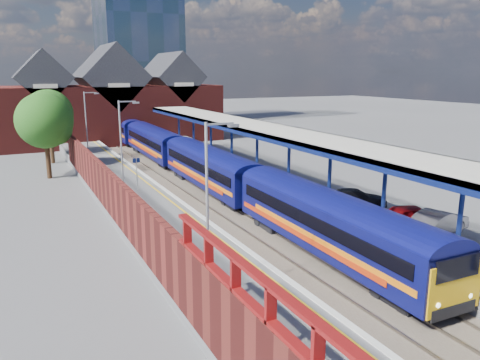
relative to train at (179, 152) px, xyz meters
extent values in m
plane|color=#5B5B5E|center=(-1.49, -3.00, -2.12)|extent=(240.00, 240.00, 0.00)
cube|color=#473D33|center=(-1.49, -13.00, -2.09)|extent=(6.00, 76.00, 0.06)
cube|color=slate|center=(-3.71, -13.00, -2.00)|extent=(0.07, 76.00, 0.14)
cube|color=slate|center=(-2.27, -13.00, -2.00)|extent=(0.07, 76.00, 0.14)
cube|color=slate|center=(-0.71, -13.00, -2.00)|extent=(0.07, 76.00, 0.14)
cube|color=slate|center=(0.73, -13.00, -2.00)|extent=(0.07, 76.00, 0.14)
cube|color=#565659|center=(-6.99, -13.00, -1.62)|extent=(5.00, 76.00, 1.00)
cube|color=#565659|center=(4.51, -13.00, -1.62)|extent=(6.00, 76.00, 1.00)
cube|color=silver|center=(-4.64, -13.00, -1.10)|extent=(0.30, 76.00, 0.05)
cube|color=silver|center=(1.66, -13.00, -1.10)|extent=(0.30, 76.00, 0.05)
cube|color=yellow|center=(-5.24, -13.00, -1.12)|extent=(0.14, 76.00, 0.01)
cube|color=#0B0E53|center=(0.01, -24.78, -0.22)|extent=(3.08, 16.05, 2.50)
cube|color=#0B0E53|center=(0.01, -24.78, 1.03)|extent=(3.08, 16.05, 0.60)
cube|color=#0B0E53|center=(0.01, -8.18, -0.22)|extent=(3.08, 16.05, 2.50)
cube|color=#0B0E53|center=(0.01, -8.18, 1.03)|extent=(3.08, 16.05, 0.60)
cube|color=#0B0E53|center=(0.01, 8.42, -0.22)|extent=(3.08, 16.05, 2.50)
cube|color=#0B0E53|center=(0.01, 8.42, 1.03)|extent=(3.08, 16.05, 0.60)
cube|color=#0B0E53|center=(0.01, 25.02, -0.22)|extent=(3.08, 16.05, 2.50)
cube|color=#0B0E53|center=(0.01, 25.02, 1.03)|extent=(3.08, 16.05, 0.60)
cube|color=black|center=(-1.41, 0.12, 0.23)|extent=(0.04, 60.54, 0.70)
cube|color=orange|center=(-1.42, 0.12, -0.57)|extent=(0.03, 55.27, 0.30)
cube|color=red|center=(-1.43, 0.12, -0.82)|extent=(0.03, 55.27, 0.30)
cube|color=#F2B20C|center=(0.01, -32.70, -0.42)|extent=(2.82, 0.35, 2.10)
cube|color=black|center=(0.01, -32.80, 0.43)|extent=(2.30, 0.20, 0.90)
cube|color=black|center=(0.01, -30.38, -1.82)|extent=(2.00, 2.40, 0.60)
cube|color=black|center=(0.01, 30.62, -1.82)|extent=(2.00, 2.40, 0.60)
cylinder|color=navy|center=(3.51, -30.00, 0.98)|extent=(0.24, 0.24, 4.20)
cylinder|color=navy|center=(3.51, -25.00, 0.98)|extent=(0.24, 0.24, 4.20)
cylinder|color=navy|center=(3.51, -20.00, 0.98)|extent=(0.24, 0.24, 4.20)
cylinder|color=navy|center=(3.51, -15.00, 0.98)|extent=(0.24, 0.24, 4.20)
cylinder|color=navy|center=(3.51, -10.00, 0.98)|extent=(0.24, 0.24, 4.20)
cylinder|color=navy|center=(3.51, -5.00, 0.98)|extent=(0.24, 0.24, 4.20)
cylinder|color=navy|center=(3.51, 0.00, 0.98)|extent=(0.24, 0.24, 4.20)
cylinder|color=navy|center=(3.51, 5.00, 0.98)|extent=(0.24, 0.24, 4.20)
cylinder|color=navy|center=(3.51, 10.00, 0.98)|extent=(0.24, 0.24, 4.20)
cube|color=beige|center=(4.01, -11.00, 3.23)|extent=(4.50, 52.00, 0.25)
cube|color=navy|center=(1.86, -11.00, 3.08)|extent=(0.20, 52.00, 0.55)
cube|color=navy|center=(6.16, -11.00, 3.08)|extent=(0.20, 52.00, 0.55)
cylinder|color=#A5A8AA|center=(-7.99, -27.00, 2.38)|extent=(0.12, 0.12, 7.00)
cube|color=#A5A8AA|center=(-7.39, -27.00, 5.78)|extent=(1.20, 0.08, 0.08)
cube|color=#A5A8AA|center=(-6.79, -27.00, 5.68)|extent=(0.45, 0.18, 0.12)
cylinder|color=#A5A8AA|center=(-7.99, -11.00, 2.38)|extent=(0.12, 0.12, 7.00)
cube|color=#A5A8AA|center=(-7.39, -11.00, 5.78)|extent=(1.20, 0.08, 0.08)
cube|color=#A5A8AA|center=(-6.79, -11.00, 5.68)|extent=(0.45, 0.18, 0.12)
cylinder|color=#A5A8AA|center=(-7.99, 5.00, 2.38)|extent=(0.12, 0.12, 7.00)
cube|color=#A5A8AA|center=(-7.39, 5.00, 5.78)|extent=(1.20, 0.08, 0.08)
cube|color=#A5A8AA|center=(-6.79, 5.00, 5.68)|extent=(0.45, 0.18, 0.12)
cylinder|color=#A5A8AA|center=(-6.49, -9.00, 0.13)|extent=(0.08, 0.08, 2.50)
cube|color=#0C194C|center=(-6.49, -9.00, 1.18)|extent=(0.55, 0.06, 0.35)
cube|color=maroon|center=(-9.59, -19.00, 0.28)|extent=(0.35, 50.00, 2.80)
cube|color=maroon|center=(-9.59, -36.00, 2.68)|extent=(0.30, 15.00, 0.12)
cube|color=maroon|center=(-9.59, -36.00, 1.73)|extent=(0.30, 15.00, 0.12)
cube|color=maroon|center=(-9.59, -37.00, 2.18)|extent=(0.30, 0.12, 1.00)
cube|color=maroon|center=(-9.59, -35.00, 2.18)|extent=(0.30, 0.12, 1.00)
cube|color=maroon|center=(-9.59, -33.00, 2.18)|extent=(0.30, 0.12, 1.00)
cube|color=maroon|center=(-9.59, -31.00, 2.18)|extent=(0.30, 0.12, 1.00)
cube|color=maroon|center=(-9.59, -29.00, 2.18)|extent=(0.30, 0.12, 1.00)
cube|color=maroon|center=(-1.49, 25.00, 1.88)|extent=(30.00, 12.00, 8.00)
cube|color=#232328|center=(-10.49, 25.00, 7.08)|extent=(7.13, 12.00, 7.13)
cube|color=#232328|center=(-1.49, 25.00, 7.08)|extent=(9.16, 12.00, 9.16)
cube|color=#232328|center=(7.51, 25.00, 7.08)|extent=(7.13, 12.00, 7.13)
cube|color=beige|center=(-10.49, 18.95, 6.08)|extent=(2.80, 0.15, 0.50)
cube|color=beige|center=(-1.49, 18.95, 6.08)|extent=(2.80, 0.15, 0.50)
cube|color=beige|center=(7.51, 18.95, 6.08)|extent=(2.80, 0.15, 0.50)
cube|color=#456377|center=(8.51, 47.00, 17.88)|extent=(14.00, 14.00, 40.00)
cylinder|color=#382314|center=(-11.99, 3.00, -0.12)|extent=(0.44, 0.44, 4.00)
sphere|color=#1D4D14|center=(-11.99, 3.00, 3.38)|extent=(5.20, 5.20, 5.20)
sphere|color=#1D4D14|center=(-11.19, 2.50, 2.68)|extent=(3.20, 3.20, 3.20)
cylinder|color=#382314|center=(-10.99, 11.00, -0.12)|extent=(0.44, 0.44, 4.00)
sphere|color=#1D4D14|center=(-10.99, 11.00, 3.38)|extent=(5.20, 5.20, 5.20)
sphere|color=#1D4D14|center=(-10.19, 10.50, 2.68)|extent=(3.20, 3.20, 3.20)
imported|color=#9D0D11|center=(5.49, -25.43, -0.39)|extent=(4.62, 2.84, 1.47)
imported|color=#9B9A9F|center=(6.04, -26.70, -0.41)|extent=(4.54, 2.42, 1.42)
imported|color=black|center=(5.51, -20.32, -0.50)|extent=(4.62, 3.16, 1.24)
imported|color=navy|center=(6.16, -25.93, -0.55)|extent=(4.34, 2.44, 1.14)
camera|label=1|loc=(-14.96, -44.15, 7.82)|focal=35.00mm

